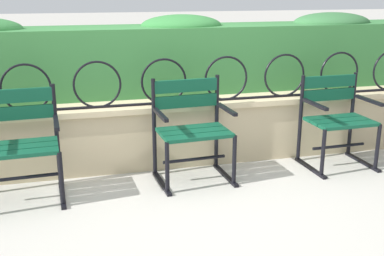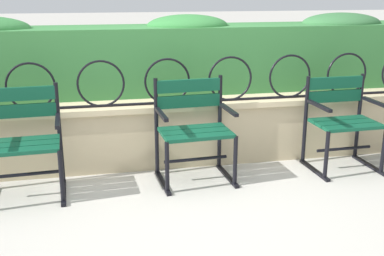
% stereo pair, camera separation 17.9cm
% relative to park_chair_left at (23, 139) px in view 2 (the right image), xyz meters
% --- Properties ---
extents(ground_plane, '(60.00, 60.00, 0.00)m').
position_rel_park_chair_left_xyz_m(ground_plane, '(1.32, -0.37, -0.47)').
color(ground_plane, '#BCB7AD').
extents(stone_wall, '(6.30, 0.41, 0.60)m').
position_rel_park_chair_left_xyz_m(stone_wall, '(1.32, 0.47, -0.16)').
color(stone_wall, '#C6B289').
rests_on(stone_wall, ground).
extents(iron_arch_fence, '(5.78, 0.02, 0.42)m').
position_rel_park_chair_left_xyz_m(iron_arch_fence, '(1.23, 0.40, 0.32)').
color(iron_arch_fence, black).
rests_on(iron_arch_fence, stone_wall).
extents(hedge_row, '(6.17, 0.65, 0.78)m').
position_rel_park_chair_left_xyz_m(hedge_row, '(1.29, 0.97, 0.50)').
color(hedge_row, '#387A3D').
rests_on(hedge_row, stone_wall).
extents(park_chair_left, '(0.62, 0.55, 0.88)m').
position_rel_park_chair_left_xyz_m(park_chair_left, '(0.00, 0.00, 0.00)').
color(park_chair_left, '#0F4C33').
rests_on(park_chair_left, ground).
extents(park_chair_centre, '(0.65, 0.55, 0.88)m').
position_rel_park_chair_left_xyz_m(park_chair_centre, '(1.39, 0.06, 0.00)').
color(park_chair_centre, '#0F4C33').
rests_on(park_chair_centre, ground).
extents(park_chair_right, '(0.62, 0.54, 0.84)m').
position_rel_park_chair_left_xyz_m(park_chair_right, '(2.79, 0.06, -0.01)').
color(park_chair_right, '#0F4C33').
rests_on(park_chair_right, ground).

